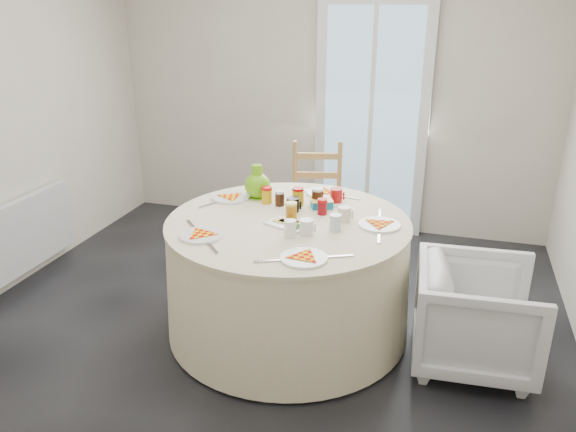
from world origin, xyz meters
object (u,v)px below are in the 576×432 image
(armchair, at_px, (478,306))
(green_pitcher, at_px, (257,184))
(radiator, at_px, (26,233))
(table, at_px, (288,277))
(wooden_chair, at_px, (316,205))

(armchair, xyz_separation_m, green_pitcher, (-1.49, 0.40, 0.48))
(radiator, xyz_separation_m, armchair, (3.28, -0.16, 0.01))
(armchair, bearing_deg, table, 83.82)
(table, distance_m, wooden_chair, 1.13)
(wooden_chair, bearing_deg, armchair, -56.26)
(radiator, relative_size, table, 0.64)
(wooden_chair, distance_m, green_pitcher, 0.90)
(radiator, height_order, table, table)
(table, xyz_separation_m, green_pitcher, (-0.32, 0.34, 0.49))
(table, distance_m, green_pitcher, 0.68)
(wooden_chair, bearing_deg, table, -98.74)
(radiator, xyz_separation_m, table, (2.12, -0.11, -0.01))
(radiator, height_order, wooden_chair, wooden_chair)
(wooden_chair, height_order, armchair, wooden_chair)
(wooden_chair, relative_size, green_pitcher, 4.23)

